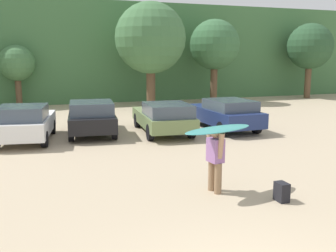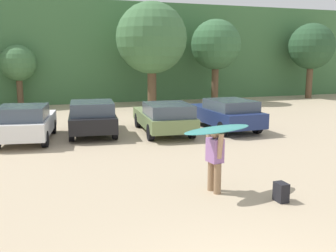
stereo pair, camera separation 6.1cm
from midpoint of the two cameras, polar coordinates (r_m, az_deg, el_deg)
hillside_ridge at (r=33.91m, az=-15.04°, el=10.42°), size 108.00×12.00×7.23m
tree_far_left at (r=27.07m, az=-21.55°, el=8.57°), size 2.31×2.31×4.06m
tree_ridge_back at (r=25.73m, az=-2.68°, el=12.83°), size 4.65×4.65×6.83m
tree_far_right at (r=28.16m, az=6.85°, el=11.81°), size 3.55×3.55×5.94m
tree_right at (r=33.15m, az=20.22°, el=10.95°), size 3.59×3.59×5.91m
parked_car_white at (r=16.17m, az=-20.52°, el=0.48°), size 2.50×4.20×1.49m
parked_car_black at (r=16.86m, az=-11.35°, el=1.34°), size 2.34×4.28×1.47m
parked_car_olive_green at (r=16.75m, az=-0.75°, el=1.38°), size 2.32×4.77×1.40m
parked_car_navy at (r=17.87m, az=8.35°, el=1.87°), size 1.98×4.40×1.43m
person_adult at (r=9.57m, az=6.84°, el=-4.50°), size 0.35×0.74×1.61m
surfboard_teal at (r=9.39m, az=7.33°, el=-0.49°), size 2.15×1.18×0.11m
backpack_dropped at (r=9.48m, az=16.30°, el=-9.34°), size 0.24×0.34×0.45m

